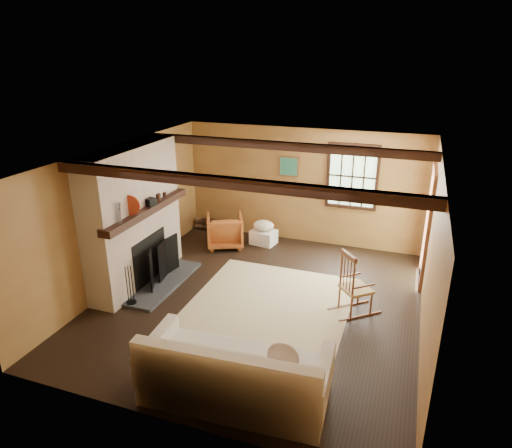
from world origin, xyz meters
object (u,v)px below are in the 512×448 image
at_px(laundry_basket, 264,237).
at_px(fireplace, 135,222).
at_px(rocking_chair, 354,287).
at_px(armchair, 225,231).
at_px(sofa, 235,378).

bearing_deg(laundry_basket, fireplace, -123.99).
height_order(fireplace, rocking_chair, fireplace).
distance_m(laundry_basket, armchair, 0.84).
bearing_deg(armchair, rocking_chair, 124.15).
bearing_deg(fireplace, rocking_chair, 3.11).
bearing_deg(armchair, sofa, 89.40).
relative_size(fireplace, laundry_basket, 4.80).
bearing_deg(fireplace, armchair, 66.80).
distance_m(fireplace, armchair, 2.21).
bearing_deg(fireplace, sofa, -38.99).
relative_size(fireplace, rocking_chair, 2.32).
xyz_separation_m(sofa, armchair, (-1.89, 4.09, 0.03)).
xyz_separation_m(rocking_chair, sofa, (-1.00, -2.39, -0.12)).
bearing_deg(laundry_basket, armchair, -152.38).
height_order(fireplace, armchair, fireplace).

